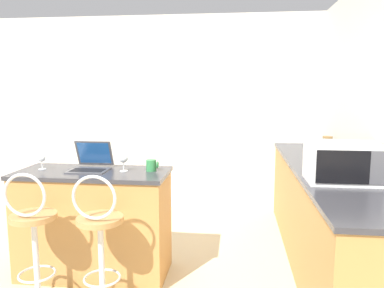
% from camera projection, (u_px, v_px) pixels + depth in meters
% --- Properties ---
extents(wall_back, '(12.00, 0.06, 2.60)m').
position_uv_depth(wall_back, '(170.00, 114.00, 5.08)').
color(wall_back, silver).
rests_on(wall_back, ground_plane).
extents(breakfast_bar, '(1.31, 0.58, 0.93)m').
position_uv_depth(breakfast_bar, '(94.00, 223.00, 3.29)').
color(breakfast_bar, '#B27C42').
rests_on(breakfast_bar, ground_plane).
extents(counter_right, '(0.60, 3.10, 0.93)m').
position_uv_depth(counter_right, '(322.00, 216.00, 3.46)').
color(counter_right, '#B27C42').
rests_on(counter_right, ground_plane).
extents(bar_stool_near, '(0.40, 0.40, 1.05)m').
position_uv_depth(bar_stool_near, '(34.00, 243.00, 2.78)').
color(bar_stool_near, silver).
rests_on(bar_stool_near, ground_plane).
extents(bar_stool_far, '(0.40, 0.40, 1.05)m').
position_uv_depth(bar_stool_far, '(100.00, 246.00, 2.72)').
color(bar_stool_far, silver).
rests_on(bar_stool_far, ground_plane).
extents(laptop, '(0.33, 0.32, 0.25)m').
position_uv_depth(laptop, '(91.00, 163.00, 3.28)').
color(laptop, '#47474C').
rests_on(laptop, breakfast_bar).
extents(microwave, '(0.52, 0.36, 0.30)m').
position_uv_depth(microwave, '(343.00, 163.00, 2.82)').
color(microwave, white).
rests_on(microwave, counter_right).
extents(toaster, '(0.24, 0.28, 0.19)m').
position_uv_depth(toaster, '(328.00, 158.00, 3.34)').
color(toaster, '#9EA3A8').
rests_on(toaster, counter_right).
extents(wine_glass_tall, '(0.07, 0.07, 0.13)m').
position_uv_depth(wine_glass_tall, '(42.00, 159.00, 3.28)').
color(wine_glass_tall, silver).
rests_on(wine_glass_tall, breakfast_bar).
extents(wine_glass_short, '(0.08, 0.08, 0.15)m').
position_uv_depth(wine_glass_short, '(123.00, 159.00, 3.20)').
color(wine_glass_short, silver).
rests_on(wine_glass_short, breakfast_bar).
extents(mug_white, '(0.10, 0.08, 0.09)m').
position_uv_depth(mug_white, '(318.00, 143.00, 4.60)').
color(mug_white, white).
rests_on(mug_white, counter_right).
extents(mug_blue, '(0.09, 0.07, 0.10)m').
position_uv_depth(mug_blue, '(329.00, 157.00, 3.60)').
color(mug_blue, '#2D51AD').
rests_on(mug_blue, counter_right).
extents(storage_jar, '(0.11, 0.11, 0.19)m').
position_uv_depth(storage_jar, '(327.00, 145.00, 4.13)').
color(storage_jar, silver).
rests_on(storage_jar, counter_right).
extents(mug_green, '(0.11, 0.09, 0.10)m').
position_uv_depth(mug_green, '(152.00, 165.00, 3.22)').
color(mug_green, '#338447').
rests_on(mug_green, breakfast_bar).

